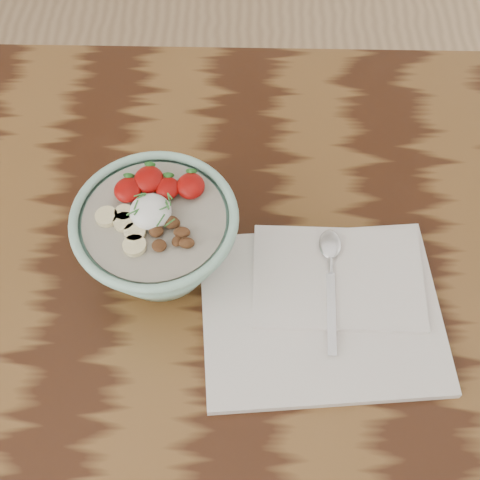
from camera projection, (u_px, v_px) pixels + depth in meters
The scene contains 4 objects.
table at pixel (241, 328), 91.32cm from camera, with size 160.00×90.00×75.00cm.
breakfast_bowl at pixel (158, 236), 80.33cm from camera, with size 19.68×19.68×12.88cm.
napkin at pixel (325, 305), 82.07cm from camera, with size 30.95×25.91×1.78cm.
spoon at pixel (330, 261), 83.75cm from camera, with size 3.04×17.28×0.90cm.
Camera 1 is at (0.59, -38.23, 149.52)cm, focal length 50.00 mm.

